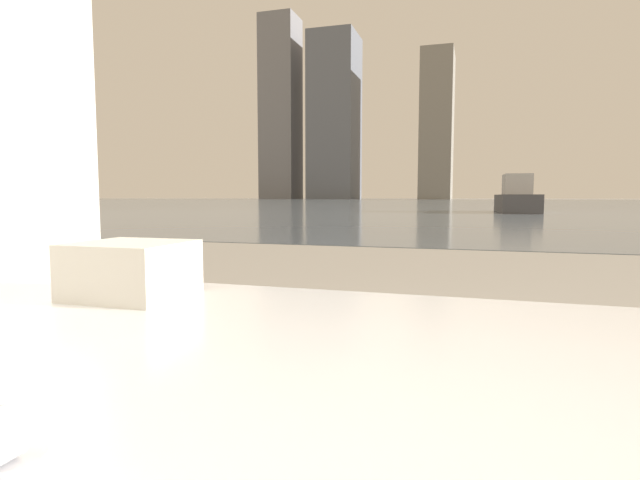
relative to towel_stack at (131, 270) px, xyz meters
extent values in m
cube|color=white|center=(0.12, -0.39, -0.08)|extent=(1.59, 0.98, 0.04)
cube|color=silver|center=(0.00, 0.00, -0.04)|extent=(0.23, 0.21, 0.04)
cube|color=silver|center=(0.00, 0.00, 0.00)|extent=(0.23, 0.21, 0.04)
cube|color=silver|center=(0.00, 0.00, 0.04)|extent=(0.23, 0.21, 0.04)
cube|color=slate|center=(0.12, 61.21, -0.58)|extent=(180.00, 110.00, 0.01)
cube|color=#4C4C51|center=(2.57, 23.04, -0.18)|extent=(1.72, 4.59, 0.79)
cube|color=silver|center=(2.57, 23.04, 0.67)|extent=(1.20, 1.74, 0.91)
cube|color=slate|center=(-45.75, 117.21, 21.73)|extent=(8.63, 8.78, 44.62)
cube|color=slate|center=(-31.81, 117.21, 18.94)|extent=(10.85, 12.23, 39.06)
cube|color=gray|center=(-7.59, 117.21, 15.90)|extent=(7.01, 12.42, 32.97)
camera|label=1|loc=(0.71, -0.91, 0.16)|focal=28.00mm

